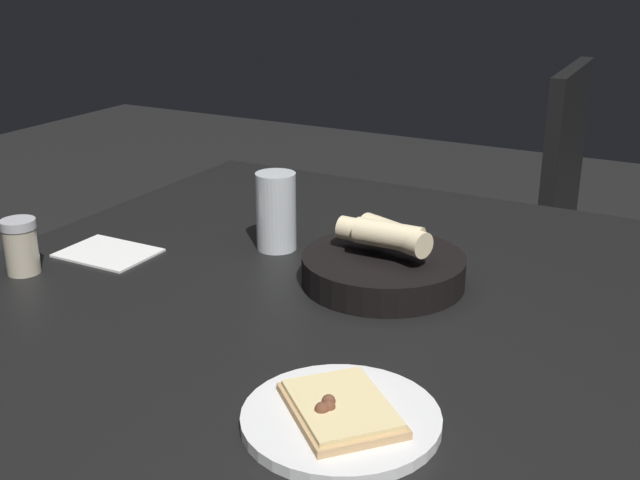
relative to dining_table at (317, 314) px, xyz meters
name	(u,v)px	position (x,y,z in m)	size (l,w,h in m)	color
dining_table	(317,314)	(0.00, 0.00, 0.00)	(1.14, 1.18, 0.73)	black
pizza_plate	(341,416)	(0.21, -0.33, 0.06)	(0.23, 0.23, 0.04)	white
bread_basket	(384,265)	(0.09, 0.06, 0.08)	(0.26, 0.26, 0.11)	black
beer_glass	(276,216)	(-0.14, 0.11, 0.11)	(0.07, 0.07, 0.14)	silver
pepper_shaker	(21,249)	(-0.45, -0.18, 0.09)	(0.06, 0.06, 0.09)	#BFB299
napkin	(108,253)	(-0.39, -0.05, 0.05)	(0.16, 0.12, 0.00)	white
chair_far	(516,221)	(0.05, 1.04, -0.15)	(0.46, 0.46, 0.95)	black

